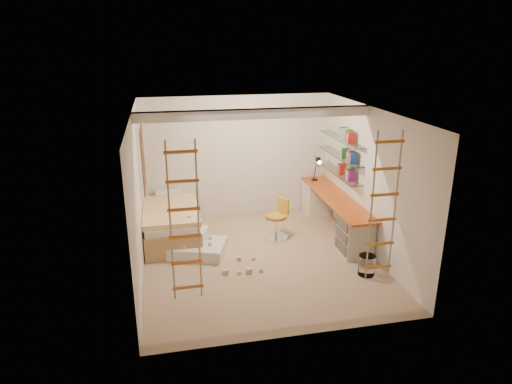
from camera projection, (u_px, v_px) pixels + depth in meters
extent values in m
plane|color=tan|center=(259.00, 259.00, 8.08)|extent=(4.50, 4.50, 0.00)
cube|color=white|center=(256.00, 114.00, 7.55)|extent=(4.00, 0.18, 0.16)
cube|color=white|center=(141.00, 159.00, 8.58)|extent=(0.06, 1.15, 1.35)
cube|color=#4C2D1E|center=(143.00, 159.00, 8.59)|extent=(0.02, 1.00, 1.20)
cylinder|color=white|center=(367.00, 265.00, 7.49)|extent=(0.28, 0.28, 0.34)
cube|color=#BF4D16|center=(336.00, 198.00, 8.95)|extent=(0.55, 2.80, 0.04)
cube|color=beige|center=(317.00, 198.00, 10.09)|extent=(0.52, 0.55, 0.71)
cube|color=beige|center=(355.00, 236.00, 8.15)|extent=(0.52, 0.55, 0.71)
cube|color=#4C4742|center=(342.00, 224.00, 8.01)|extent=(0.02, 0.50, 0.18)
cube|color=#4C4742|center=(341.00, 235.00, 8.08)|extent=(0.02, 0.50, 0.18)
cube|color=#4C4742|center=(341.00, 247.00, 8.15)|extent=(0.02, 0.50, 0.18)
cube|color=white|center=(339.00, 173.00, 9.12)|extent=(0.25, 1.80, 0.01)
cube|color=white|center=(340.00, 156.00, 9.01)|extent=(0.25, 1.80, 0.01)
cube|color=white|center=(341.00, 138.00, 8.90)|extent=(0.25, 1.80, 0.01)
cube|color=#AD7F51|center=(172.00, 227.00, 8.86)|extent=(1.00, 2.00, 0.45)
cube|color=white|center=(171.00, 213.00, 8.77)|extent=(0.95, 1.95, 0.12)
cube|color=#FFAF35|center=(171.00, 211.00, 8.59)|extent=(1.02, 1.60, 0.10)
cube|color=white|center=(169.00, 194.00, 9.47)|extent=(0.55, 0.35, 0.12)
cylinder|color=black|center=(315.00, 180.00, 10.00)|extent=(0.14, 0.14, 0.02)
cylinder|color=black|center=(315.00, 171.00, 9.94)|extent=(0.02, 0.15, 0.36)
cylinder|color=black|center=(317.00, 161.00, 9.76)|extent=(0.02, 0.27, 0.20)
cone|color=black|center=(319.00, 161.00, 9.64)|extent=(0.12, 0.14, 0.15)
cylinder|color=#FFEABF|center=(319.00, 162.00, 9.61)|extent=(0.08, 0.04, 0.08)
cylinder|color=#B97D23|center=(276.00, 216.00, 8.74)|extent=(0.55, 0.55, 0.06)
cube|color=gold|center=(283.00, 206.00, 8.78)|extent=(0.17, 0.30, 0.29)
cylinder|color=silver|center=(276.00, 226.00, 8.81)|extent=(0.07, 0.07, 0.41)
cylinder|color=silver|center=(276.00, 237.00, 8.88)|extent=(0.63, 0.63, 0.05)
cube|color=silver|center=(198.00, 248.00, 8.23)|extent=(1.14, 1.01, 0.21)
cube|color=silver|center=(190.00, 235.00, 8.28)|extent=(0.71, 0.64, 0.21)
cube|color=#CCB284|center=(190.00, 227.00, 8.23)|extent=(0.10, 0.10, 0.08)
cube|color=#CCB284|center=(190.00, 224.00, 8.21)|extent=(0.09, 0.09, 0.07)
cube|color=#CCB284|center=(189.00, 219.00, 8.18)|extent=(0.08, 0.08, 0.12)
cube|color=#CCB284|center=(210.00, 244.00, 8.09)|extent=(0.06, 0.06, 0.06)
cube|color=#CCB284|center=(210.00, 238.00, 8.34)|extent=(0.06, 0.06, 0.06)
cube|color=#CCB284|center=(185.00, 247.00, 7.98)|extent=(0.06, 0.06, 0.06)
cube|color=#CCB284|center=(253.00, 258.00, 8.01)|extent=(0.07, 0.07, 0.07)
cube|color=#CCB284|center=(249.00, 271.00, 7.58)|extent=(0.07, 0.07, 0.07)
cube|color=#CCB284|center=(216.00, 263.00, 7.84)|extent=(0.07, 0.07, 0.07)
cube|color=#CCB284|center=(238.00, 272.00, 7.54)|extent=(0.07, 0.07, 0.07)
cube|color=#CCB284|center=(225.00, 272.00, 7.54)|extent=(0.07, 0.07, 0.07)
cube|color=#CCB284|center=(239.00, 259.00, 8.01)|extent=(0.07, 0.07, 0.07)
cube|color=#CCB284|center=(261.00, 270.00, 7.62)|extent=(0.07, 0.07, 0.07)
cube|color=#8C1E7F|center=(339.00, 167.00, 9.09)|extent=(0.14, 0.70, 0.22)
cube|color=#1E722D|center=(340.00, 150.00, 8.97)|extent=(0.14, 0.70, 0.22)
cube|color=white|center=(341.00, 133.00, 8.86)|extent=(0.14, 0.52, 0.22)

